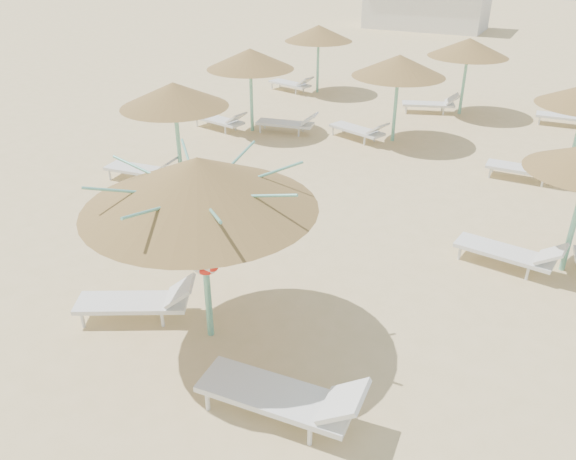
% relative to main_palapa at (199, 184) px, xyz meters
% --- Properties ---
extents(ground, '(120.00, 120.00, 0.00)m').
position_rel_main_palapa_xyz_m(ground, '(0.12, 0.23, -2.75)').
color(ground, '#DABA85').
rests_on(ground, ground).
extents(main_palapa, '(3.53, 3.53, 3.16)m').
position_rel_main_palapa_xyz_m(main_palapa, '(0.00, 0.00, 0.00)').
color(main_palapa, '#6EBFA5').
rests_on(main_palapa, ground).
extents(lounger_main_a, '(2.10, 1.51, 0.75)m').
position_rel_main_palapa_xyz_m(lounger_main_a, '(-1.33, -0.17, -2.40)').
color(lounger_main_a, silver).
rests_on(lounger_main_a, ground).
extents(lounger_main_b, '(2.38, 0.85, 0.85)m').
position_rel_main_palapa_xyz_m(lounger_main_b, '(1.97, -1.07, -2.34)').
color(lounger_main_b, silver).
rests_on(lounger_main_b, ground).
extents(palapa_field, '(14.59, 13.28, 2.72)m').
position_rel_main_palapa_xyz_m(palapa_field, '(-0.63, 11.01, -0.44)').
color(palapa_field, '#6EBFA5').
rests_on(palapa_field, ground).
extents(service_hut, '(8.40, 4.40, 3.25)m').
position_rel_main_palapa_xyz_m(service_hut, '(-5.88, 35.23, -1.11)').
color(service_hut, silver).
rests_on(service_hut, ground).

